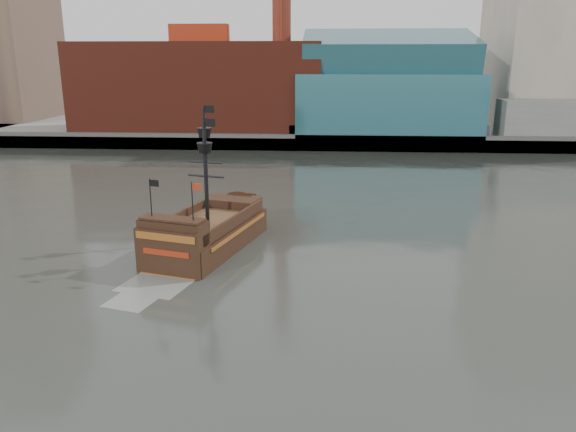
{
  "coord_description": "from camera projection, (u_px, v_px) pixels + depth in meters",
  "views": [
    {
      "loc": [
        -0.28,
        -27.64,
        14.64
      ],
      "look_at": [
        -2.71,
        9.68,
        4.0
      ],
      "focal_mm": 35.0,
      "sensor_mm": 36.0,
      "label": 1
    }
  ],
  "objects": [
    {
      "name": "skyline",
      "position": [
        356.0,
        1.0,
        104.64
      ],
      "size": [
        149.0,
        45.0,
        62.0
      ],
      "color": "brown",
      "rests_on": "promenade_far"
    },
    {
      "name": "promenade_far",
      "position": [
        326.0,
        124.0,
        118.55
      ],
      "size": [
        220.0,
        60.0,
        2.0
      ],
      "primitive_type": "cube",
      "color": "slate",
      "rests_on": "ground"
    },
    {
      "name": "pirate_ship",
      "position": [
        207.0,
        236.0,
        43.99
      ],
      "size": [
        8.73,
        16.51,
        11.85
      ],
      "rotation": [
        0.0,
        0.0,
        -0.27
      ],
      "color": "black",
      "rests_on": "ground"
    },
    {
      "name": "seawall",
      "position": [
        326.0,
        143.0,
        90.15
      ],
      "size": [
        220.0,
        1.0,
        2.6
      ],
      "primitive_type": "cube",
      "color": "#4C4C49",
      "rests_on": "ground"
    },
    {
      "name": "ground",
      "position": [
        326.0,
        336.0,
        30.52
      ],
      "size": [
        400.0,
        400.0,
        0.0
      ],
      "primitive_type": "plane",
      "color": "#242722",
      "rests_on": "ground"
    }
  ]
}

